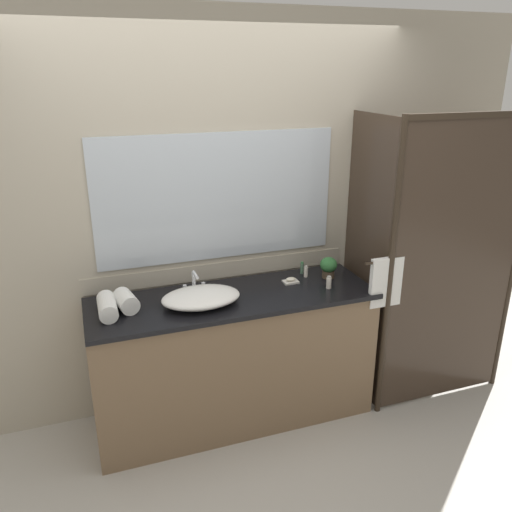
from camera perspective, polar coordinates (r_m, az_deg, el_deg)
ground_plane at (r=3.70m, az=-2.29°, el=-17.23°), size 8.00×8.00×0.00m
wall_back_with_mirror at (r=3.40m, az=-4.33°, el=4.02°), size 4.40×0.06×2.60m
vanity_cabinet at (r=3.45m, az=-2.45°, el=-11.19°), size 1.80×0.58×0.90m
shower_enclosure at (r=3.59m, az=18.23°, el=-0.76°), size 1.20×0.59×2.00m
sink_basin at (r=3.13m, az=-6.11°, el=-4.56°), size 0.48×0.33×0.09m
faucet at (r=3.28m, az=-6.84°, el=-3.29°), size 0.17×0.13×0.15m
potted_plant at (r=3.51m, az=8.03°, el=-1.16°), size 0.12×0.12×0.15m
soap_dish at (r=3.43m, az=3.86°, el=-2.73°), size 0.10×0.07×0.04m
amenity_bottle_conditioner at (r=3.52m, az=5.54°, el=-1.74°), size 0.03×0.03×0.08m
amenity_bottle_shampoo at (r=3.36m, az=8.06°, el=-2.91°), size 0.03×0.03×0.08m
amenity_bottle_lotion at (r=3.58m, az=5.11°, el=-1.33°), size 0.02×0.02×0.09m
rolled_towel_near_edge at (r=3.09m, az=-16.13°, el=-5.40°), size 0.11×0.25×0.11m
rolled_towel_middle at (r=3.13m, az=-14.17°, el=-4.85°), size 0.15×0.20×0.11m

